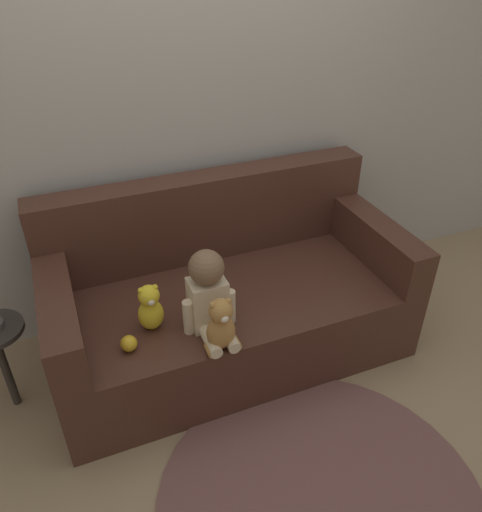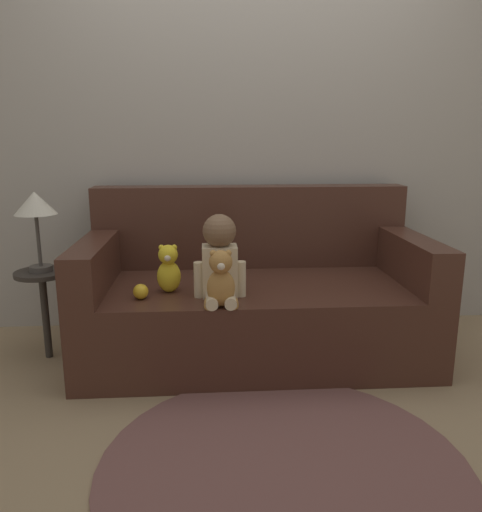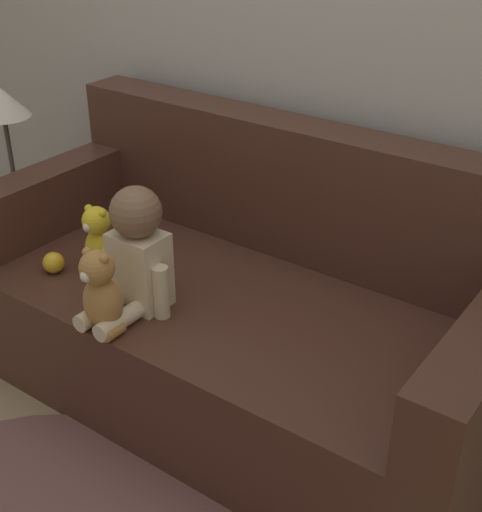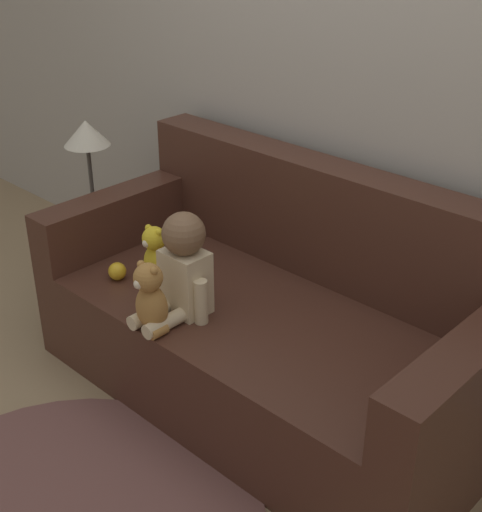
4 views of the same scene
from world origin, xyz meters
The scene contains 8 objects.
ground_plane centered at (0.00, 0.00, 0.00)m, with size 12.00×12.00×0.00m, color #9E8460.
wall_back centered at (0.00, 0.55, 1.30)m, with size 8.00×0.05×2.60m.
couch centered at (0.00, 0.06, 0.32)m, with size 1.89×0.92×0.93m.
person_baby centered at (-0.20, -0.25, 0.62)m, with size 0.26×0.32×0.42m.
teddy_bear_brown centered at (-0.20, -0.41, 0.56)m, with size 0.16×0.13×0.28m.
plush_toy_side centered at (-0.47, -0.16, 0.55)m, with size 0.12×0.12×0.25m.
toy_ball centered at (-0.60, -0.27, 0.47)m, with size 0.08×0.08×0.08m.
side_table centered at (-1.17, 0.03, 0.72)m, with size 0.29×0.29×0.94m.
Camera 3 is at (1.22, -1.65, 1.71)m, focal length 50.00 mm.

